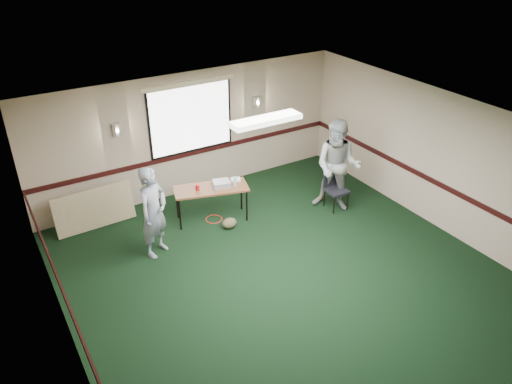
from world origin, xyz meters
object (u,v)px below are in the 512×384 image
folding_table (211,190)px  projector (221,184)px  conference_chair (335,185)px  person_left (154,212)px  person_right (338,166)px

folding_table → projector: 0.24m
projector → conference_chair: conference_chair is taller
folding_table → person_left: 1.49m
folding_table → conference_chair: (2.45, -0.87, -0.18)m
folding_table → projector: size_ratio=4.68×
person_left → conference_chair: bearing=-37.0°
conference_chair → person_left: person_left is taller
person_right → person_left: bearing=-137.3°
folding_table → person_left: person_left is taller
conference_chair → person_right: size_ratio=0.43×
conference_chair → person_right: (-0.02, -0.06, 0.48)m
folding_table → person_right: size_ratio=0.80×
person_right → projector: bearing=-152.5°
person_left → person_right: size_ratio=0.88×
projector → conference_chair: (2.25, -0.81, -0.29)m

